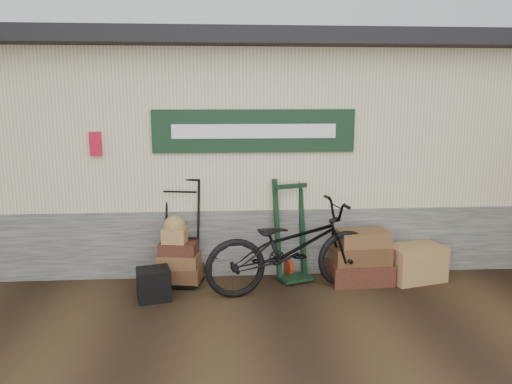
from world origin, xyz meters
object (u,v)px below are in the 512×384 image
suitcase_stack (360,256)px  black_trunk (154,284)px  wicker_hamper (415,263)px  bicycle (292,242)px  porter_trolley (181,231)px  green_barrow (291,230)px

suitcase_stack → black_trunk: bearing=-171.6°
wicker_hamper → bicycle: bicycle is taller
porter_trolley → green_barrow: size_ratio=1.02×
green_barrow → suitcase_stack: (0.88, -0.21, -0.32)m
porter_trolley → wicker_hamper: bearing=6.3°
green_barrow → bicycle: green_barrow is taller
suitcase_stack → wicker_hamper: size_ratio=1.11×
green_barrow → black_trunk: 1.89m
suitcase_stack → bicycle: bicycle is taller
green_barrow → bicycle: bearing=-116.9°
porter_trolley → green_barrow: porter_trolley is taller
porter_trolley → suitcase_stack: porter_trolley is taller
green_barrow → suitcase_stack: 0.95m
suitcase_stack → bicycle: (-0.93, -0.25, 0.28)m
bicycle → porter_trolley: bearing=60.8°
porter_trolley → black_trunk: size_ratio=3.60×
bicycle → green_barrow: bearing=-18.2°
wicker_hamper → bicycle: bearing=-170.9°
green_barrow → suitcase_stack: size_ratio=1.69×
green_barrow → wicker_hamper: bearing=-26.1°
suitcase_stack → wicker_hamper: 0.76m
green_barrow → suitcase_stack: green_barrow is taller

